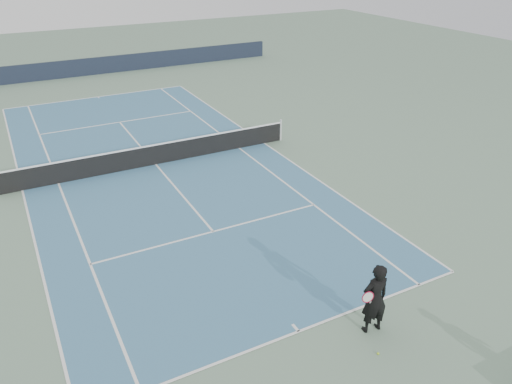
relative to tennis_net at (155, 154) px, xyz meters
name	(u,v)px	position (x,y,z in m)	size (l,w,h in m)	color
ground	(156,165)	(0.00, 0.00, -0.50)	(80.00, 80.00, 0.00)	slate
court_surface	(156,165)	(0.00, 0.00, -0.50)	(10.97, 23.77, 0.01)	teal
tennis_net	(155,154)	(0.00, 0.00, 0.00)	(12.90, 0.10, 1.07)	silver
windscreen_far	(79,68)	(0.00, 17.88, 0.10)	(30.00, 0.25, 1.20)	black
tennis_player	(375,298)	(1.69, -12.66, 0.49)	(0.85, 0.62, 1.99)	black
tennis_ball	(378,353)	(1.29, -13.44, -0.47)	(0.06, 0.06, 0.06)	#BADD2D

